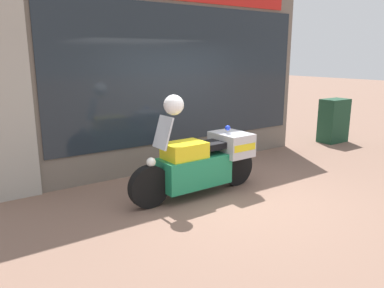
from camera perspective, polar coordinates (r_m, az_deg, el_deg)
The scene contains 6 objects.
ground_plane at distance 6.10m, azimuth 5.75°, elevation -7.78°, with size 60.00×60.00×0.00m, color #7A5B4C.
shop_building at distance 7.13m, azimuth -7.03°, elevation 9.99°, with size 6.63×0.55×3.55m.
window_display at distance 7.73m, azimuth -1.93°, elevation 0.29°, with size 5.34×0.30×1.84m.
paramedic_motorcycle at distance 5.99m, azimuth 1.71°, elevation -2.64°, with size 2.35×0.69×1.34m.
utility_cabinet at distance 10.31m, azimuth 20.78°, elevation 3.35°, with size 0.72×0.46×1.11m, color #193D28.
white_helmet at distance 5.49m, azimuth -2.80°, elevation 5.97°, with size 0.30×0.30×0.30m, color white.
Camera 1 is at (-3.71, -4.31, 2.19)m, focal length 35.00 mm.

